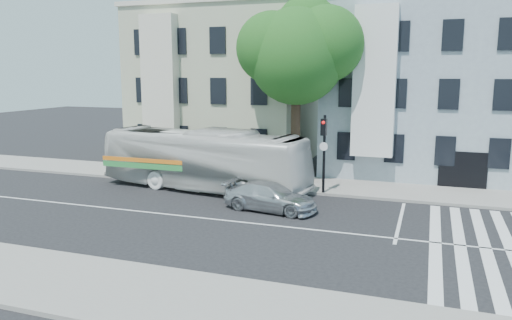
% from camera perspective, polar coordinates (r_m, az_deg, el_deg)
% --- Properties ---
extents(ground, '(120.00, 120.00, 0.00)m').
position_cam_1_polar(ground, '(22.39, -1.25, -7.16)').
color(ground, black).
rests_on(ground, ground).
extents(sidewalk_far, '(80.00, 4.00, 0.15)m').
position_cam_1_polar(sidewalk_far, '(29.74, 4.21, -2.71)').
color(sidewalk_far, gray).
rests_on(sidewalk_far, ground).
extents(sidewalk_near, '(80.00, 4.00, 0.15)m').
position_cam_1_polar(sidewalk_near, '(15.63, -12.04, -14.94)').
color(sidewalk_near, gray).
rests_on(sidewalk_near, ground).
extents(building_left, '(12.00, 10.00, 11.00)m').
position_cam_1_polar(building_left, '(37.94, -3.19, 8.32)').
color(building_left, '#AFB093').
rests_on(building_left, ground).
extents(building_right, '(12.00, 10.00, 11.00)m').
position_cam_1_polar(building_right, '(35.03, 18.67, 7.68)').
color(building_right, '#8694A0').
rests_on(building_right, ground).
extents(street_tree, '(7.30, 5.90, 11.10)m').
position_cam_1_polar(street_tree, '(29.73, 4.90, 12.33)').
color(street_tree, '#2D2116').
rests_on(street_tree, ground).
extents(bus, '(4.68, 12.70, 3.46)m').
position_cam_1_polar(bus, '(28.37, -6.03, 0.05)').
color(bus, silver).
rests_on(bus, ground).
extents(sedan, '(2.51, 4.84, 1.34)m').
position_cam_1_polar(sedan, '(24.15, 1.64, -4.23)').
color(sedan, silver).
rests_on(sedan, ground).
extents(hedge, '(8.26, 3.76, 0.70)m').
position_cam_1_polar(hedge, '(31.09, -8.81, -1.44)').
color(hedge, '#276420').
rests_on(hedge, sidewalk_far).
extents(traffic_signal, '(0.46, 0.54, 4.37)m').
position_cam_1_polar(traffic_signal, '(26.84, 7.77, 1.81)').
color(traffic_signal, black).
rests_on(traffic_signal, ground).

